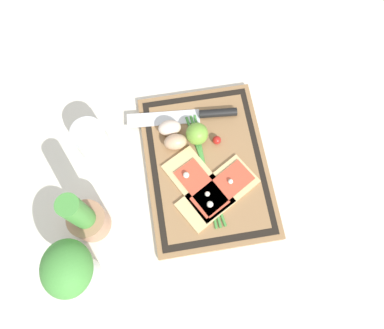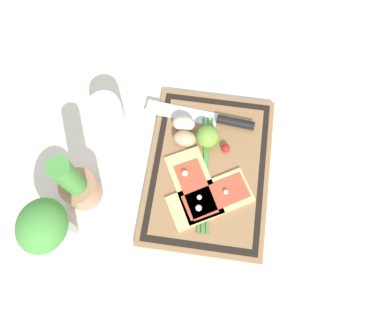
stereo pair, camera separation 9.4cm
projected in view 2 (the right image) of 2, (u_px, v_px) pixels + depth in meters
The scene contains 13 objects.
ground_plane at pixel (207, 171), 0.98m from camera, with size 6.00×6.00×0.00m, color silver.
cutting_board at pixel (207, 170), 0.97m from camera, with size 0.43×0.31×0.02m.
pizza_slice_near at pixel (210, 199), 0.93m from camera, with size 0.19×0.23×0.02m.
pizza_slice_far at pixel (192, 185), 0.94m from camera, with size 0.21×0.17×0.02m.
knife at pixel (216, 119), 1.00m from camera, with size 0.06×0.30×0.02m.
egg_brown at pixel (183, 138), 0.96m from camera, with size 0.04×0.06×0.04m, color tan.
egg_pink at pixel (182, 123), 0.98m from camera, with size 0.04×0.06×0.04m, color beige.
lime at pixel (206, 136), 0.96m from camera, with size 0.06×0.06×0.06m, color #70A838.
cherry_tomato_red at pixel (224, 148), 0.96m from camera, with size 0.02×0.02×0.02m, color red.
scallion_bunch at pixel (204, 173), 0.95m from camera, with size 0.31×0.05×0.01m.
herb_pot at pixel (75, 185), 0.89m from camera, with size 0.09×0.09×0.21m.
sauce_jar at pixel (106, 114), 0.98m from camera, with size 0.08×0.08×0.10m.
herb_glass at pixel (45, 228), 0.81m from camera, with size 0.12×0.11×0.19m.
Camera 2 is at (-0.31, -0.00, 0.93)m, focal length 35.00 mm.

